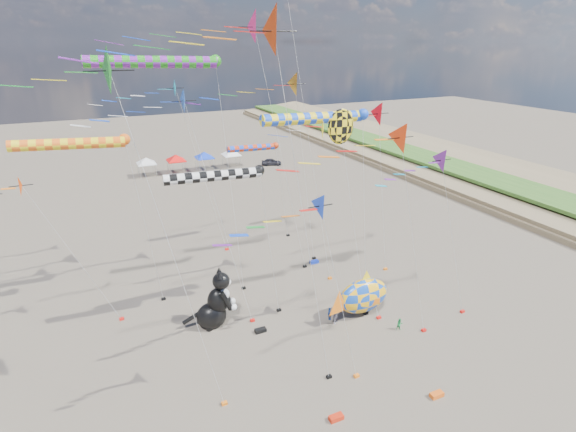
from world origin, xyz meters
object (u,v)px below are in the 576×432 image
(person_adult, at_px, (336,313))
(child_blue, at_px, (329,314))
(child_green, at_px, (400,324))
(parked_car, at_px, (271,162))
(fish_inflatable, at_px, (363,296))
(cat_inflatable, at_px, (214,298))

(person_adult, relative_size, child_blue, 1.63)
(child_green, height_order, parked_car, parked_car)
(person_adult, bearing_deg, child_blue, 65.11)
(child_green, distance_m, parked_car, 52.64)
(fish_inflatable, xyz_separation_m, child_green, (1.59, -3.00, -1.37))
(person_adult, bearing_deg, fish_inflatable, -44.63)
(child_blue, distance_m, parked_car, 50.22)
(fish_inflatable, xyz_separation_m, parked_car, (12.29, 48.55, -1.27))
(child_blue, bearing_deg, person_adult, -132.28)
(child_blue, bearing_deg, parked_car, 10.65)
(fish_inflatable, relative_size, parked_car, 1.66)
(fish_inflatable, bearing_deg, child_blue, 167.10)
(cat_inflatable, bearing_deg, child_green, -15.80)
(fish_inflatable, distance_m, child_blue, 3.11)
(fish_inflatable, relative_size, child_green, 5.85)
(child_green, bearing_deg, parked_car, 93.99)
(cat_inflatable, xyz_separation_m, parked_car, (23.80, 44.64, -1.87))
(child_green, bearing_deg, fish_inflatable, 133.71)
(cat_inflatable, height_order, person_adult, cat_inflatable)
(child_green, xyz_separation_m, parked_car, (10.70, 51.54, 0.10))
(cat_inflatable, height_order, child_blue, cat_inflatable)
(child_blue, bearing_deg, fish_inflatable, -74.83)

